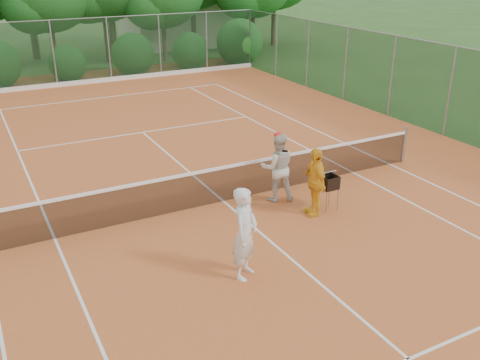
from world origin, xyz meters
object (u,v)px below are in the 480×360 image
Objects in this scene: player_yellow at (315,182)px; player_center_grp at (277,167)px; ball_hopper at (329,183)px; player_white at (245,233)px.

player_center_grp is at bearing -150.63° from player_yellow.
ball_hopper is (0.47, 0.07, -0.15)m from player_yellow.
player_center_grp reaches higher than player_yellow.
player_white is at bearing -143.94° from ball_hopper.
player_yellow is at bearing -9.97° from player_white.
player_white is 1.03× the size of player_center_grp.
player_white reaches higher than player_center_grp.
ball_hopper is at bearing -50.58° from player_center_grp.
player_center_grp is 1.08× the size of player_yellow.
player_white is 1.11× the size of player_yellow.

